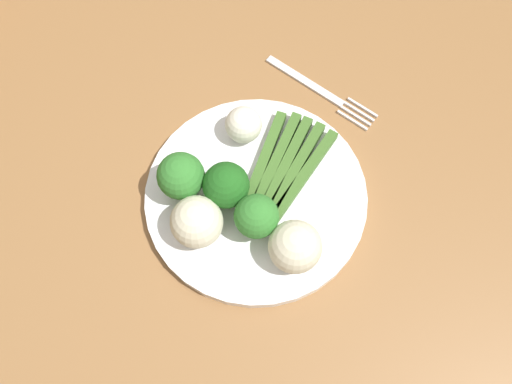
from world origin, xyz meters
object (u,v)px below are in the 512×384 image
Objects in this scene: broccoli_right at (181,176)px; fork at (321,91)px; broccoli_outer_edge at (256,217)px; cauliflower_near_center at (197,222)px; broccoli_back_right at (226,186)px; cauliflower_edge at (242,124)px; cauliflower_mid at (295,247)px; dining_table at (238,186)px; plate at (256,196)px; asparagus_bundle at (285,166)px.

broccoli_right reaches higher than fork.
broccoli_outer_edge is 0.06m from cauliflower_near_center.
broccoli_right reaches higher than cauliflower_near_center.
broccoli_back_right is 0.05m from cauliflower_near_center.
broccoli_back_right is at bearing 114.66° from broccoli_right.
cauliflower_edge is (-0.10, 0.01, -0.02)m from broccoli_right.
broccoli_right is 0.10m from cauliflower_edge.
broccoli_right is 1.13× the size of cauliflower_mid.
fork reaches higher than dining_table.
cauliflower_edge is at bearing -163.95° from cauliflower_near_center.
broccoli_outer_edge reaches higher than fork.
cauliflower_mid is (0.09, 0.14, 0.01)m from cauliflower_edge.
broccoli_back_right is 0.39× the size of fork.
plate is at bearing -142.70° from broccoli_outer_edge.
broccoli_back_right is at bearing -100.19° from broccoli_outer_edge.
cauliflower_mid is 1.00× the size of cauliflower_near_center.
broccoli_right reaches higher than cauliflower_mid.
broccoli_outer_edge reaches higher than plate.
plate is 4.48× the size of cauliflower_mid.
plate is 0.09m from cauliflower_mid.
broccoli_right reaches higher than asparagus_bundle.
broccoli_outer_edge is at bearing 130.32° from cauliflower_near_center.
asparagus_bundle is 0.87× the size of fork.
broccoli_back_right is at bearing -95.60° from cauliflower_mid.
broccoli_back_right reaches higher than dining_table.
broccoli_back_right reaches higher than asparagus_bundle.
cauliflower_edge is 0.14m from cauliflower_near_center.
cauliflower_mid and cauliflower_near_center have the same top height.
cauliflower_edge reaches higher than dining_table.
plate is at bearing 162.06° from cauliflower_near_center.
dining_table is at bearing -149.28° from broccoli_back_right.
cauliflower_edge reaches higher than fork.
cauliflower_edge is at bearing -131.77° from plate.
asparagus_bundle is at bearing 156.85° from broccoli_back_right.
dining_table is 0.15m from asparagus_bundle.
asparagus_bundle is 0.09m from broccoli_outer_edge.
plate is 0.06m from broccoli_back_right.
broccoli_right is 1.13× the size of cauliflower_near_center.
fork is (-0.12, -0.03, -0.02)m from asparagus_bundle.
fork is (-0.25, 0.00, -0.04)m from cauliflower_near_center.
plate is 3.97× the size of broccoli_right.
asparagus_bundle is at bearing 98.46° from dining_table.
broccoli_back_right is 0.05m from broccoli_outer_edge.
cauliflower_mid is at bearing 88.69° from broccoli_outer_edge.
asparagus_bundle is at bearing 165.25° from cauliflower_near_center.
broccoli_back_right is 0.98× the size of broccoli_right.
asparagus_bundle is at bearing -75.37° from fork.
broccoli_right reaches higher than broccoli_back_right.
asparagus_bundle is at bearing 170.47° from plate.
broccoli_back_right reaches higher than broccoli_outer_edge.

